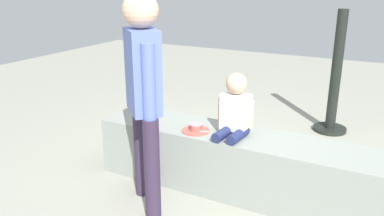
{
  "coord_description": "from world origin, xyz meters",
  "views": [
    {
      "loc": [
        0.88,
        -2.65,
        1.64
      ],
      "look_at": [
        -0.38,
        -0.26,
        0.73
      ],
      "focal_mm": 36.73,
      "sensor_mm": 36.0,
      "label": 1
    }
  ],
  "objects_px": {
    "water_bottle_near_gift": "(165,136)",
    "handbag_brown_canvas": "(190,141)",
    "child_seated": "(235,109)",
    "party_cup_red": "(360,151)",
    "cake_plate": "(196,129)",
    "adult_standing": "(143,85)",
    "cake_box_white": "(262,147)",
    "handbag_black_leather": "(327,172)"
  },
  "relations": [
    {
      "from": "water_bottle_near_gift",
      "to": "handbag_brown_canvas",
      "type": "height_order",
      "value": "handbag_brown_canvas"
    },
    {
      "from": "child_seated",
      "to": "party_cup_red",
      "type": "bearing_deg",
      "value": 54.31
    },
    {
      "from": "water_bottle_near_gift",
      "to": "party_cup_red",
      "type": "xyz_separation_m",
      "value": [
        1.81,
        0.65,
        -0.05
      ]
    },
    {
      "from": "cake_plate",
      "to": "handbag_black_leather",
      "type": "xyz_separation_m",
      "value": [
        0.95,
        0.53,
        -0.39
      ]
    },
    {
      "from": "child_seated",
      "to": "water_bottle_near_gift",
      "type": "bearing_deg",
      "value": 151.33
    },
    {
      "from": "adult_standing",
      "to": "handbag_brown_canvas",
      "type": "bearing_deg",
      "value": 99.14
    },
    {
      "from": "handbag_brown_canvas",
      "to": "water_bottle_near_gift",
      "type": "bearing_deg",
      "value": 169.59
    },
    {
      "from": "water_bottle_near_gift",
      "to": "handbag_black_leather",
      "type": "relative_size",
      "value": 0.63
    },
    {
      "from": "water_bottle_near_gift",
      "to": "handbag_black_leather",
      "type": "xyz_separation_m",
      "value": [
        1.62,
        -0.08,
        0.02
      ]
    },
    {
      "from": "water_bottle_near_gift",
      "to": "cake_box_white",
      "type": "relative_size",
      "value": 0.7
    },
    {
      "from": "water_bottle_near_gift",
      "to": "cake_box_white",
      "type": "distance_m",
      "value": 0.98
    },
    {
      "from": "child_seated",
      "to": "cake_box_white",
      "type": "xyz_separation_m",
      "value": [
        -0.01,
        0.77,
        -0.63
      ]
    },
    {
      "from": "child_seated",
      "to": "adult_standing",
      "type": "height_order",
      "value": "adult_standing"
    },
    {
      "from": "child_seated",
      "to": "handbag_brown_canvas",
      "type": "bearing_deg",
      "value": 143.79
    },
    {
      "from": "child_seated",
      "to": "cake_box_white",
      "type": "relative_size",
      "value": 1.62
    },
    {
      "from": "adult_standing",
      "to": "handbag_black_leather",
      "type": "xyz_separation_m",
      "value": [
        1.14,
        0.95,
        -0.82
      ]
    },
    {
      "from": "cake_plate",
      "to": "handbag_brown_canvas",
      "type": "bearing_deg",
      "value": 122.34
    },
    {
      "from": "cake_plate",
      "to": "cake_box_white",
      "type": "distance_m",
      "value": 0.99
    },
    {
      "from": "water_bottle_near_gift",
      "to": "cake_box_white",
      "type": "bearing_deg",
      "value": 14.49
    },
    {
      "from": "handbag_black_leather",
      "to": "handbag_brown_canvas",
      "type": "distance_m",
      "value": 1.29
    },
    {
      "from": "cake_box_white",
      "to": "adult_standing",
      "type": "bearing_deg",
      "value": -110.42
    },
    {
      "from": "water_bottle_near_gift",
      "to": "handbag_brown_canvas",
      "type": "xyz_separation_m",
      "value": [
        0.33,
        -0.06,
        0.02
      ]
    },
    {
      "from": "cake_plate",
      "to": "handbag_black_leather",
      "type": "height_order",
      "value": "cake_plate"
    },
    {
      "from": "child_seated",
      "to": "adult_standing",
      "type": "distance_m",
      "value": 0.73
    },
    {
      "from": "cake_box_white",
      "to": "handbag_brown_canvas",
      "type": "relative_size",
      "value": 0.9
    },
    {
      "from": "child_seated",
      "to": "cake_plate",
      "type": "xyz_separation_m",
      "value": [
        -0.29,
        -0.08,
        -0.19
      ]
    },
    {
      "from": "child_seated",
      "to": "cake_plate",
      "type": "distance_m",
      "value": 0.36
    },
    {
      "from": "water_bottle_near_gift",
      "to": "handbag_black_leather",
      "type": "bearing_deg",
      "value": -2.67
    },
    {
      "from": "water_bottle_near_gift",
      "to": "handbag_brown_canvas",
      "type": "distance_m",
      "value": 0.33
    },
    {
      "from": "party_cup_red",
      "to": "cake_box_white",
      "type": "distance_m",
      "value": 0.95
    },
    {
      "from": "adult_standing",
      "to": "cake_box_white",
      "type": "xyz_separation_m",
      "value": [
        0.47,
        1.27,
        -0.87
      ]
    },
    {
      "from": "cake_plate",
      "to": "handbag_black_leather",
      "type": "bearing_deg",
      "value": 29.02
    },
    {
      "from": "party_cup_red",
      "to": "cake_plate",
      "type": "bearing_deg",
      "value": -132.29
    },
    {
      "from": "adult_standing",
      "to": "party_cup_red",
      "type": "relative_size",
      "value": 15.81
    },
    {
      "from": "cake_box_white",
      "to": "handbag_black_leather",
      "type": "bearing_deg",
      "value": -25.79
    },
    {
      "from": "water_bottle_near_gift",
      "to": "handbag_black_leather",
      "type": "height_order",
      "value": "handbag_black_leather"
    },
    {
      "from": "cake_plate",
      "to": "cake_box_white",
      "type": "bearing_deg",
      "value": 71.5
    },
    {
      "from": "child_seated",
      "to": "handbag_black_leather",
      "type": "relative_size",
      "value": 1.47
    },
    {
      "from": "water_bottle_near_gift",
      "to": "cake_box_white",
      "type": "height_order",
      "value": "water_bottle_near_gift"
    },
    {
      "from": "cake_box_white",
      "to": "handbag_black_leather",
      "type": "xyz_separation_m",
      "value": [
        0.67,
        -0.32,
        0.05
      ]
    },
    {
      "from": "cake_plate",
      "to": "handbag_black_leather",
      "type": "relative_size",
      "value": 0.68
    },
    {
      "from": "adult_standing",
      "to": "water_bottle_near_gift",
      "type": "xyz_separation_m",
      "value": [
        -0.48,
        1.02,
        -0.84
      ]
    }
  ]
}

